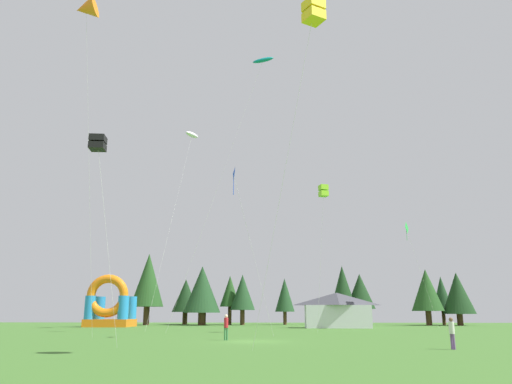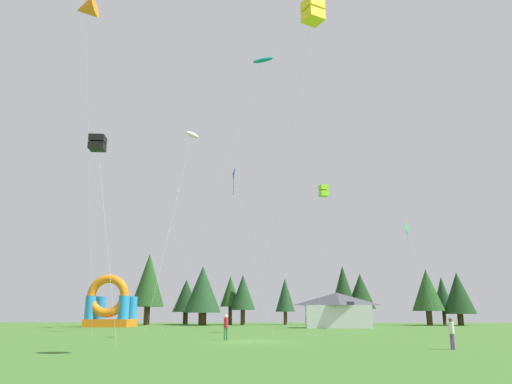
{
  "view_description": "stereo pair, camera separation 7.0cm",
  "coord_description": "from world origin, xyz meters",
  "views": [
    {
      "loc": [
        1.92,
        -33.08,
        1.83
      ],
      "look_at": [
        0.0,
        6.61,
        11.54
      ],
      "focal_mm": 34.62,
      "sensor_mm": 36.0,
      "label": 1
    },
    {
      "loc": [
        1.99,
        -33.07,
        1.83
      ],
      "look_at": [
        0.0,
        6.61,
        11.54
      ],
      "focal_mm": 34.62,
      "sensor_mm": 36.0,
      "label": 2
    }
  ],
  "objects": [
    {
      "name": "ground_plane",
      "position": [
        0.0,
        0.0,
        0.0
      ],
      "size": [
        120.0,
        120.0,
        0.0
      ],
      "primitive_type": "plane",
      "color": "#3D6B28"
    },
    {
      "name": "kite_black_box",
      "position": [
        -8.64,
        -6.25,
        11.44
      ],
      "size": [
        2.35,
        0.96,
        11.88
      ],
      "color": "black",
      "rests_on": "ground_plane"
    },
    {
      "name": "kite_white_parafoil",
      "position": [
        -8.72,
        23.71,
        23.03
      ],
      "size": [
        3.15,
        10.55,
        23.71
      ],
      "color": "white",
      "rests_on": "ground_plane"
    },
    {
      "name": "kite_orange_delta",
      "position": [
        -11.7,
        -2.65,
        22.88
      ],
      "size": [
        1.7,
        7.56,
        23.77
      ],
      "color": "orange",
      "rests_on": "ground_plane"
    },
    {
      "name": "kite_teal_parafoil",
      "position": [
        0.46,
        10.94,
        25.88
      ],
      "size": [
        9.76,
        1.04,
        26.48
      ],
      "color": "#0C7F7A",
      "rests_on": "ground_plane"
    },
    {
      "name": "kite_green_diamond",
      "position": [
        16.84,
        25.38,
        11.4
      ],
      "size": [
        3.62,
        1.46,
        12.0
      ],
      "color": "green",
      "rests_on": "ground_plane"
    },
    {
      "name": "kite_lime_box",
      "position": [
        6.12,
        12.55,
        13.01
      ],
      "size": [
        1.27,
        2.69,
        13.58
      ],
      "color": "#8CD826",
      "rests_on": "ground_plane"
    },
    {
      "name": "kite_blue_diamond",
      "position": [
        -1.55,
        2.85,
        11.87
      ],
      "size": [
        3.13,
        4.15,
        12.44
      ],
      "color": "blue",
      "rests_on": "ground_plane"
    },
    {
      "name": "kite_yellow_box",
      "position": [
        3.63,
        -12.48,
        15.55
      ],
      "size": [
        3.71,
        5.52,
        16.11
      ],
      "color": "yellow",
      "rests_on": "ground_plane"
    },
    {
      "name": "person_midfield",
      "position": [
        10.63,
        -6.56,
        0.93
      ],
      "size": [
        0.36,
        0.36,
        1.57
      ],
      "rotation": [
        0.0,
        0.0,
        2.05
      ],
      "color": "#724C8C",
      "rests_on": "ground_plane"
    },
    {
      "name": "person_near_camera",
      "position": [
        -1.76,
        1.24,
        1.0
      ],
      "size": [
        0.4,
        0.4,
        1.69
      ],
      "rotation": [
        0.0,
        0.0,
        0.53
      ],
      "color": "#33723F",
      "rests_on": "ground_plane"
    },
    {
      "name": "inflatable_blue_arch",
      "position": [
        -20.2,
        31.41,
        2.36
      ],
      "size": [
        5.67,
        4.87,
        6.59
      ],
      "color": "orange",
      "rests_on": "ground_plane"
    },
    {
      "name": "festival_tent",
      "position": [
        8.76,
        28.69,
        2.08
      ],
      "size": [
        7.66,
        4.03,
        4.16
      ],
      "color": "silver",
      "rests_on": "ground_plane"
    },
    {
      "name": "tree_row_0",
      "position": [
        -17.97,
        41.34,
        6.53
      ],
      "size": [
        4.86,
        4.86,
        10.53
      ],
      "color": "#4C331E",
      "rests_on": "ground_plane"
    },
    {
      "name": "tree_row_1",
      "position": [
        -12.99,
        45.57,
        4.35
      ],
      "size": [
        4.16,
        4.16,
        6.91
      ],
      "color": "#4C331E",
      "rests_on": "ground_plane"
    },
    {
      "name": "tree_row_2",
      "position": [
        -9.62,
        41.85,
        4.94
      ],
      "size": [
        5.16,
        5.16,
        8.15
      ],
      "color": "#4C331E",
      "rests_on": "ground_plane"
    },
    {
      "name": "tree_row_3",
      "position": [
        -9.59,
        40.31,
        5.1
      ],
      "size": [
        5.33,
        5.33,
        8.5
      ],
      "color": "#4C331E",
      "rests_on": "ground_plane"
    },
    {
      "name": "tree_row_4",
      "position": [
        -5.77,
        43.47,
        4.92
      ],
      "size": [
        3.05,
        3.05,
        7.3
      ],
      "color": "#4C331E",
      "rests_on": "ground_plane"
    },
    {
      "name": "tree_row_5",
      "position": [
        -3.75,
        42.24,
        4.72
      ],
      "size": [
        3.73,
        3.73,
        7.37
      ],
      "color": "#4C331E",
      "rests_on": "ground_plane"
    },
    {
      "name": "tree_row_6",
      "position": [
        2.58,
        43.91,
        4.38
      ],
      "size": [
        2.97,
        2.97,
        6.92
      ],
      "color": "#4C331E",
      "rests_on": "ground_plane"
    },
    {
      "name": "tree_row_7",
      "position": [
        11.57,
        45.15,
        5.48
      ],
      "size": [
        4.02,
        4.02,
        8.89
      ],
      "color": "#4C331E",
      "rests_on": "ground_plane"
    },
    {
      "name": "tree_row_8",
      "position": [
        14.28,
        45.51,
        4.96
      ],
      "size": [
        4.47,
        4.47,
        7.68
      ],
      "color": "#4C331E",
      "rests_on": "ground_plane"
    },
    {
      "name": "tree_row_9",
      "position": [
        23.2,
        41.1,
        4.96
      ],
      "size": [
        4.55,
        4.55,
        7.99
      ],
      "color": "#4C331E",
      "rests_on": "ground_plane"
    },
    {
      "name": "tree_row_10",
      "position": [
        26.34,
        44.3,
        4.64
      ],
      "size": [
        2.88,
        2.88,
        7.14
      ],
      "color": "#4C331E",
      "rests_on": "ground_plane"
    },
    {
      "name": "tree_row_11",
      "position": [
        27.58,
        41.07,
        4.51
      ],
      "size": [
        4.63,
        4.63,
        7.49
      ],
      "color": "#4C331E",
      "rests_on": "ground_plane"
    }
  ]
}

